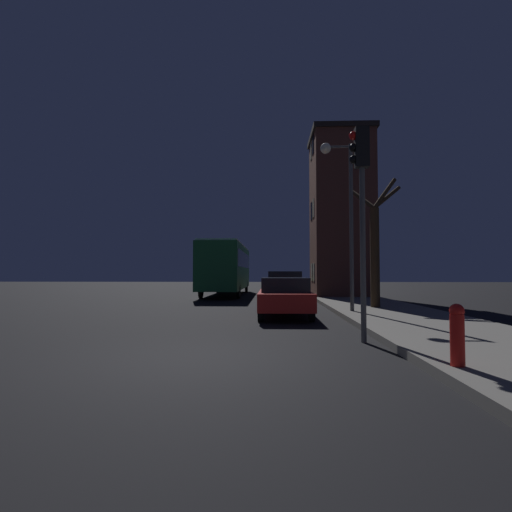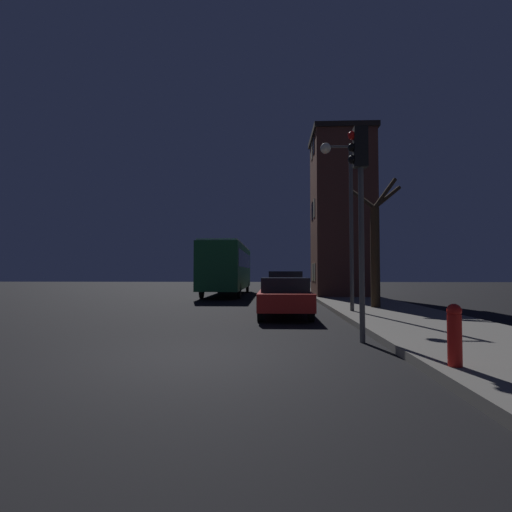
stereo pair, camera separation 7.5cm
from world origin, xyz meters
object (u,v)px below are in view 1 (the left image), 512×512
(car_near_lane, at_px, (285,296))
(car_far_lane, at_px, (282,282))
(bare_tree, at_px, (375,244))
(car_mid_lane, at_px, (284,286))
(traffic_light, at_px, (361,188))
(bus, at_px, (227,265))
(fire_hydrant, at_px, (457,333))
(streetlamp, at_px, (343,199))

(car_near_lane, relative_size, car_far_lane, 1.02)
(bare_tree, relative_size, car_mid_lane, 1.11)
(bare_tree, distance_m, car_far_lane, 15.52)
(car_far_lane, bearing_deg, bare_tree, -77.50)
(traffic_light, bearing_deg, bus, 105.38)
(car_near_lane, xyz_separation_m, car_far_lane, (0.38, 17.33, 0.07))
(traffic_light, distance_m, bus, 19.12)
(car_near_lane, height_order, car_far_lane, car_far_lane)
(bare_tree, bearing_deg, traffic_light, -106.74)
(traffic_light, relative_size, car_near_lane, 1.13)
(bare_tree, relative_size, car_far_lane, 1.29)
(bus, distance_m, car_mid_lane, 7.43)
(bus, distance_m, fire_hydrant, 22.12)
(car_far_lane, bearing_deg, car_mid_lane, -90.93)
(bus, bearing_deg, traffic_light, -74.62)
(bus, relative_size, car_mid_lane, 2.40)
(traffic_light, height_order, car_far_lane, traffic_light)
(streetlamp, distance_m, car_near_lane, 4.12)
(bare_tree, distance_m, bus, 13.31)
(bare_tree, xyz_separation_m, car_mid_lane, (-3.50, 4.85, -1.83))
(bare_tree, bearing_deg, streetlamp, -133.18)
(streetlamp, xyz_separation_m, car_mid_lane, (-1.91, 6.55, -3.38))
(fire_hydrant, bearing_deg, traffic_light, 103.84)
(fire_hydrant, bearing_deg, bare_tree, 81.81)
(car_near_lane, bearing_deg, car_mid_lane, 88.29)
(traffic_light, distance_m, car_mid_lane, 12.43)
(traffic_light, bearing_deg, car_far_lane, 92.98)
(bus, height_order, car_mid_lane, bus)
(streetlamp, xyz_separation_m, bare_tree, (1.59, 1.69, -1.55))
(bus, relative_size, car_near_lane, 2.72)
(bus, xyz_separation_m, car_near_lane, (3.52, -13.44, -1.32))
(streetlamp, height_order, bare_tree, streetlamp)
(car_mid_lane, height_order, fire_hydrant, car_mid_lane)
(traffic_light, bearing_deg, car_near_lane, 107.25)
(bare_tree, bearing_deg, fire_hydrant, -98.19)
(traffic_light, distance_m, fire_hydrant, 4.07)
(traffic_light, relative_size, bus, 0.42)
(traffic_light, distance_m, car_far_lane, 22.46)
(traffic_light, height_order, car_mid_lane, traffic_light)
(streetlamp, distance_m, fire_hydrant, 9.17)
(streetlamp, height_order, car_mid_lane, streetlamp)
(bus, bearing_deg, car_near_lane, -75.32)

